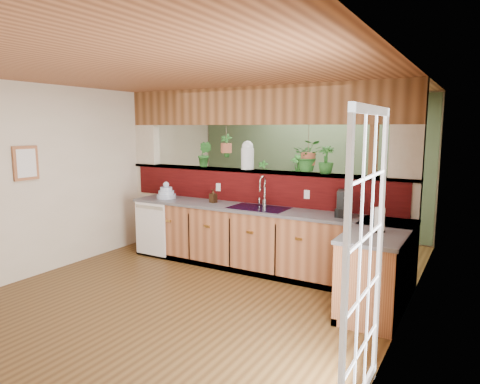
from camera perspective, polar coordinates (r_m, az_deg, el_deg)
The scene contains 28 objects.
ground at distance 5.55m, azimuth -4.67°, elevation -12.71°, with size 4.60×7.00×0.01m, color #4D3418.
ceiling at distance 5.20m, azimuth -5.03°, elevation 15.05°, with size 4.60×7.00×0.01m, color brown.
wall_back at distance 8.32m, azimuth 9.06°, elevation 3.59°, with size 4.60×0.02×2.60m, color beige.
wall_left at distance 6.79m, azimuth -21.02°, elevation 2.01°, with size 0.02×7.00×2.60m, color beige.
wall_right at distance 4.35m, azimuth 20.91°, elevation -1.42°, with size 0.02×7.00×2.60m, color beige.
pass_through_partition at distance 6.36m, azimuth 2.32°, elevation 1.17°, with size 4.60×0.21×2.60m.
pass_through_ledge at distance 6.36m, azimuth 2.11°, elevation 2.80°, with size 4.60×0.21×0.04m, color brown.
header_beam at distance 6.33m, azimuth 2.16°, elevation 11.43°, with size 4.60×0.15×0.55m, color brown.
sage_backwall at distance 8.30m, azimuth 9.01°, elevation 3.58°, with size 4.55×0.02×2.55m, color #496041.
countertop at distance 5.75m, azimuth 7.24°, elevation -7.26°, with size 4.14×1.52×0.90m.
dishwasher at distance 6.79m, azimuth -11.87°, elevation -4.83°, with size 0.58×0.03×0.82m.
navy_sink at distance 5.99m, azimuth 2.52°, elevation -2.87°, with size 0.82×0.50×0.18m.
french_door at distance 3.17m, azimuth 16.29°, elevation -9.47°, with size 0.06×1.02×2.16m, color white.
framed_print at distance 6.27m, azimuth -26.65°, elevation 3.46°, with size 0.04×0.35×0.45m.
faucet at distance 6.09m, azimuth 3.10°, elevation 0.29°, with size 0.19×0.19×0.44m.
dish_stack at distance 6.86m, azimuth -9.80°, elevation -0.16°, with size 0.30×0.30×0.27m.
soap_dispenser at distance 6.39m, azimuth -3.59°, elevation -0.53°, with size 0.09×0.09×0.20m, color #352313.
coffee_maker at distance 5.55m, azimuth 13.71°, elevation -1.64°, with size 0.17×0.29×0.33m.
paper_towel at distance 4.84m, azimuth 18.10°, elevation -3.58°, with size 0.13×0.13×0.28m.
glass_jar at distance 6.40m, azimuth 1.00°, elevation 4.94°, with size 0.19×0.19×0.43m.
ledge_plant_left at distance 6.81m, azimuth -4.73°, elevation 5.03°, with size 0.22×0.18×0.40m, color #225A20.
ledge_plant_right at distance 5.91m, azimuth 11.39°, elevation 4.23°, with size 0.21×0.21×0.38m, color #225A20.
hanging_plant_a at distance 6.58m, azimuth -1.85°, elevation 7.19°, with size 0.21×0.17×0.47m.
hanging_plant_b at distance 5.99m, azimuth 9.12°, elevation 6.58°, with size 0.46×0.43×0.56m.
shelving_console at distance 8.34m, azimuth 5.79°, elevation -1.88°, with size 1.44×0.38×0.96m, color black.
shelf_plant_a at distance 8.44m, azimuth 3.10°, elevation 2.91°, with size 0.21×0.14×0.39m, color #225A20.
shelf_plant_b at distance 8.13m, azimuth 7.70°, elevation 3.13°, with size 0.30×0.30×0.54m, color #225A20.
floor_plant at distance 7.27m, azimuth 10.73°, elevation -4.57°, with size 0.67×0.58×0.75m, color #225A20.
Camera 1 is at (2.95, -4.24, 2.02)m, focal length 32.00 mm.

